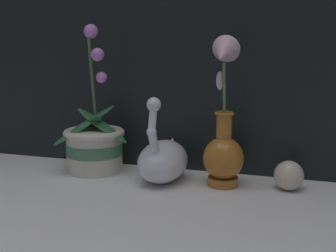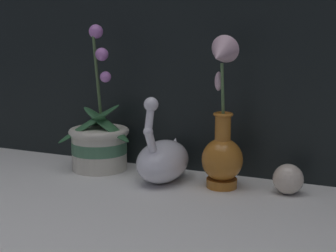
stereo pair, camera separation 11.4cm
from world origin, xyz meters
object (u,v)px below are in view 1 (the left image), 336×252
at_px(swan_figurine, 163,159).
at_px(blue_vase, 223,137).
at_px(orchid_potted_plant, 94,143).
at_px(glass_sphere, 289,175).

relative_size(swan_figurine, blue_vase, 0.61).
bearing_deg(orchid_potted_plant, glass_sphere, -0.74).
xyz_separation_m(orchid_potted_plant, glass_sphere, (0.50, -0.01, -0.04)).
relative_size(orchid_potted_plant, swan_figurine, 1.77).
bearing_deg(glass_sphere, orchid_potted_plant, 179.26).
height_order(orchid_potted_plant, glass_sphere, orchid_potted_plant).
height_order(orchid_potted_plant, swan_figurine, orchid_potted_plant).
distance_m(orchid_potted_plant, glass_sphere, 0.51).
bearing_deg(orchid_potted_plant, blue_vase, -4.29).
xyz_separation_m(orchid_potted_plant, swan_figurine, (0.20, -0.03, -0.02)).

